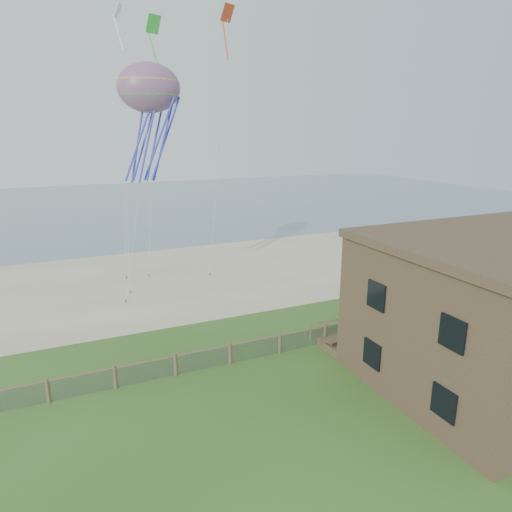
% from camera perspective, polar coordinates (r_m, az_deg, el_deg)
% --- Properties ---
extents(ground, '(160.00, 160.00, 0.00)m').
position_cam_1_polar(ground, '(20.81, 3.07, -20.57)').
color(ground, '#34541C').
rests_on(ground, ground).
extents(sand_beach, '(72.00, 20.00, 0.02)m').
position_cam_1_polar(sand_beach, '(39.68, -11.54, -2.88)').
color(sand_beach, tan).
rests_on(sand_beach, ground).
extents(ocean, '(160.00, 68.00, 0.02)m').
position_cam_1_polar(ocean, '(82.23, -18.44, 6.02)').
color(ocean, slate).
rests_on(ocean, ground).
extents(chainlink_fence, '(36.20, 0.20, 1.25)m').
position_cam_1_polar(chainlink_fence, '(25.20, -3.27, -12.21)').
color(chainlink_fence, brown).
rests_on(chainlink_fence, ground).
extents(motel_deck, '(15.00, 2.00, 0.50)m').
position_cam_1_polar(motel_deck, '(31.20, 20.62, -8.22)').
color(motel_deck, brown).
rests_on(motel_deck, ground).
extents(picnic_table, '(1.87, 1.46, 0.76)m').
position_cam_1_polar(picnic_table, '(27.14, 10.29, -10.74)').
color(picnic_table, brown).
rests_on(picnic_table, ground).
extents(octopus_kite, '(4.44, 3.86, 7.65)m').
position_cam_1_polar(octopus_kite, '(30.32, -13.01, 16.10)').
color(octopus_kite, '#E25723').
extents(kite_white, '(1.96, 1.60, 2.60)m').
position_cam_1_polar(kite_white, '(35.55, -16.79, 26.04)').
color(kite_white, white).
extents(kite_red, '(1.90, 2.23, 3.02)m').
position_cam_1_polar(kite_red, '(35.29, -3.56, 26.63)').
color(kite_red, '#DF4227').
extents(kite_green, '(1.89, 2.22, 2.98)m').
position_cam_1_polar(kite_green, '(35.60, -12.63, 25.08)').
color(kite_green, green).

